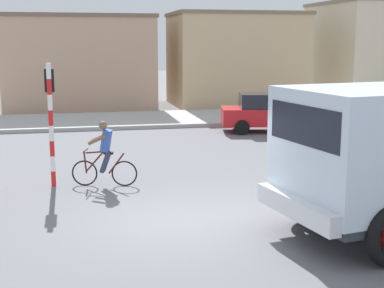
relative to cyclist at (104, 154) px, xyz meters
The scene contains 7 objects.
ground_plane 3.78m from the cyclist, 67.76° to the right, with size 120.00×120.00×0.00m, color slate.
sidewalk_far 11.89m from the cyclist, 83.27° to the left, with size 80.00×5.00×0.16m, color #ADADA8.
cyclist is the anchor object (origin of this frame).
traffic_light_pole 1.82m from the cyclist, 164.64° to the left, with size 0.24×0.43×3.20m.
car_red_near 10.50m from the cyclist, 46.30° to the left, with size 4.25×2.44×1.60m.
building_mid_block 18.49m from the cyclist, 90.81° to the left, with size 8.28×6.17×5.16m.
building_corner_right 19.80m from the cyclist, 63.56° to the left, with size 7.57×5.45×5.37m.
Camera 1 is at (-2.16, -10.95, 3.75)m, focal length 52.22 mm.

